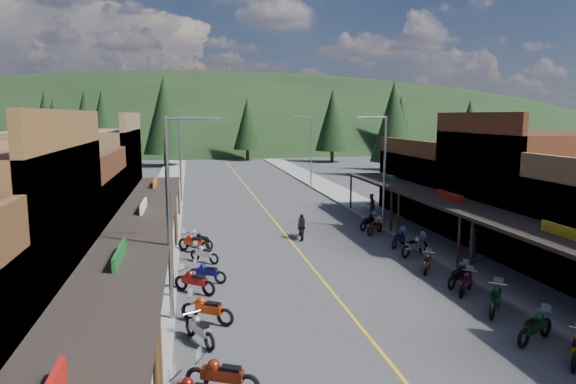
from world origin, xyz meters
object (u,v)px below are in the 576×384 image
pine_10 (103,124)px  bike_east_9 (399,238)px  bike_west_9 (194,242)px  bike_east_3 (535,326)px  bike_east_10 (375,226)px  shop_west_3 (79,182)px  bike_east_4 (495,298)px  bike_west_8 (204,253)px  bike_east_7 (427,262)px  shop_east_3 (448,186)px  streetlight_2 (383,167)px  pine_5 (393,115)px  pine_8 (55,133)px  bike_west_7 (207,271)px  pine_11 (393,122)px  shop_east_2 (527,190)px  bike_east_5 (466,282)px  streetlight_3 (310,148)px  pine_1 (85,120)px  bike_west_6 (194,280)px  pine_9 (400,127)px  pedestrian_east_a (473,245)px  pine_2 (164,116)px  bike_west_5 (207,308)px  shop_west_2 (41,225)px  pedestrian_east_b (371,204)px  pine_7 (46,120)px  bike_east_8 (415,245)px  pine_4 (332,120)px  pine_6 (469,124)px  bike_east_6 (459,274)px  bike_west_4 (200,328)px  rider_on_bike (301,228)px  bike_east_11 (369,221)px

pine_10 → bike_east_9: size_ratio=5.86×
bike_west_9 → bike_east_3: 18.78m
bike_east_3 → bike_east_10: 17.03m
shop_west_3 → bike_east_4: shop_west_3 is taller
bike_west_8 → bike_east_7: size_ratio=0.99×
shop_east_3 → pine_10: 50.24m
streetlight_2 → pine_5: bearing=67.1°
pine_8 → bike_west_7: 44.93m
pine_11 → bike_east_9: 37.97m
shop_east_2 → bike_west_7: bearing=-170.7°
bike_east_5 → shop_east_3: bearing=108.4°
streetlight_3 → pine_1: pine_1 is taller
bike_west_6 → pine_9: bearing=6.9°
bike_west_8 → pedestrian_east_a: 14.57m
pine_2 → bike_east_7: pine_2 is taller
bike_west_5 → pedestrian_east_a: 15.29m
shop_west_2 → shop_east_3: bearing=19.2°
bike_west_8 → bike_west_5: bearing=-137.8°
pedestrian_east_b → bike_west_6: bearing=33.6°
pedestrian_east_b → bike_east_5: bearing=69.5°
shop_west_3 → bike_west_8: shop_west_3 is taller
pine_11 → bike_east_5: size_ratio=6.29×
bike_east_5 → bike_east_7: size_ratio=1.01×
pine_7 → bike_east_10: (37.99, -69.33, -6.64)m
streetlight_2 → bike_west_5: streetlight_2 is taller
pine_9 → bike_east_8: size_ratio=4.83×
pine_4 → bike_east_8: (-11.65, -58.85, -6.60)m
pine_5 → bike_west_9: size_ratio=6.11×
streetlight_2 → bike_west_9: bearing=-164.0°
pedestrian_east_b → pine_8: bearing=-56.7°
pine_6 → pine_2: bearing=-173.9°
bike_west_8 → bike_east_6: bike_east_6 is taller
bike_west_4 → bike_east_8: size_ratio=0.92×
rider_on_bike → pine_8: bearing=131.6°
bike_west_5 → bike_east_7: size_ratio=1.14×
pine_11 → bike_east_3: bearing=-106.5°
shop_west_2 → pine_7: size_ratio=0.87×
shop_east_2 → bike_east_6: shop_east_2 is taller
pine_1 → pine_6: (70.00, -6.00, -0.75)m
pine_10 → pine_2: bearing=45.0°
bike_east_3 → bike_east_7: bike_east_3 is taller
pine_9 → pedestrian_east_a: (-15.40, -46.22, -5.27)m
streetlight_2 → pine_1: size_ratio=0.64×
bike_east_5 → bike_east_11: bike_east_11 is taller
shop_east_2 → bike_east_10: 9.69m
pine_11 → bike_east_6: pine_11 is taller
bike_east_5 → bike_east_8: size_ratio=0.88×
bike_west_9 → bike_west_4: bearing=-139.0°
shop_east_3 → pine_9: size_ratio=1.01×
streetlight_2 → bike_west_4: streetlight_2 is taller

